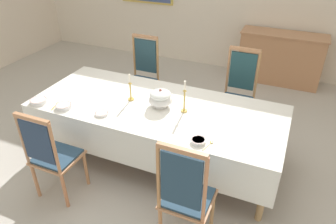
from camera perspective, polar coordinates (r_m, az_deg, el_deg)
The scene contains 17 objects.
ground at distance 4.12m, azimuth -1.49°, elevation -7.62°, with size 8.11×6.10×0.04m, color #B6B1A9.
dining_table at distance 3.68m, azimuth -2.01°, elevation 0.25°, with size 2.88×1.20×0.74m.
tablecloth at distance 3.70m, azimuth -2.00°, elevation -0.35°, with size 2.90×1.22×0.45m.
chair_south_a at distance 3.43m, azimuth -20.18°, elevation -7.13°, with size 0.44×0.42×1.07m.
chair_north_a at distance 4.81m, azimuth -4.57°, elevation 6.68°, with size 0.44×0.42×1.14m.
chair_south_b at distance 2.78m, azimuth 3.18°, elevation -14.58°, with size 0.44×0.42×1.16m.
chair_north_b at distance 4.38m, azimuth 12.50°, elevation 3.50°, with size 0.44×0.42×1.16m.
soup_tureen at distance 3.57m, azimuth -1.36°, elevation 2.51°, with size 0.27×0.27×0.22m.
candlestick_west at distance 3.72m, azimuth -6.76°, elevation 3.97°, with size 0.07×0.07×0.33m.
candlestick_east at distance 3.46m, azimuth 2.96°, elevation 2.28°, with size 0.07×0.07×0.37m.
bowl_near_left at distance 3.06m, azimuth 5.46°, elevation -5.13°, with size 0.15×0.15×0.04m.
bowl_near_right at distance 3.77m, azimuth -18.22°, elevation 1.03°, with size 0.18×0.18×0.04m.
bowl_far_left at distance 3.98m, azimuth -22.23°, elevation 1.87°, with size 0.19×0.19×0.05m.
bowl_far_right at distance 3.54m, azimuth -11.82°, elevation -0.25°, with size 0.14×0.14×0.03m.
spoon_primary at distance 3.06m, azimuth 7.59°, elevation -5.59°, with size 0.06×0.17×0.01m.
spoon_secondary at distance 3.87m, azimuth -19.36°, elevation 1.32°, with size 0.06×0.17×0.01m.
sideboard at distance 6.06m, azimuth 19.49°, elevation 9.10°, with size 1.44×0.48×0.90m.
Camera 1 is at (1.36, -2.90, 2.58)m, focal length 33.96 mm.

